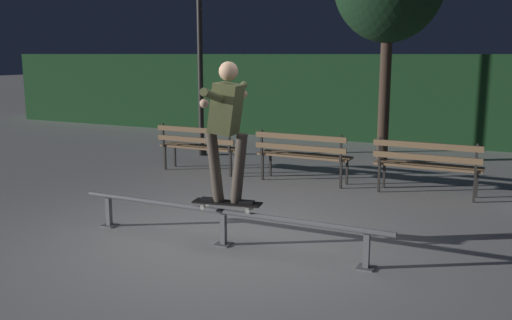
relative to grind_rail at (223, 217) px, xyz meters
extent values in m
plane|color=#ADAAA8|center=(0.00, 0.09, -0.32)|extent=(90.00, 90.00, 0.00)
cube|color=#193D1E|center=(0.00, 8.70, 0.74)|extent=(24.00, 1.20, 2.14)
cylinder|color=slate|center=(0.00, 0.00, 0.07)|extent=(3.89, 0.06, 0.06)
cube|color=slate|center=(-1.65, 0.00, -0.14)|extent=(0.06, 0.06, 0.36)
cube|color=slate|center=(-1.65, 0.00, -0.32)|extent=(0.18, 0.18, 0.01)
cube|color=slate|center=(0.00, 0.00, -0.14)|extent=(0.06, 0.06, 0.36)
cube|color=slate|center=(0.00, 0.00, -0.32)|extent=(0.18, 0.18, 0.01)
cube|color=slate|center=(1.65, 0.00, -0.14)|extent=(0.06, 0.06, 0.36)
cube|color=slate|center=(1.65, 0.00, -0.32)|extent=(0.18, 0.18, 0.01)
cube|color=black|center=(0.05, 0.00, 0.18)|extent=(0.80, 0.33, 0.02)
cube|color=black|center=(0.05, 0.00, 0.19)|extent=(0.79, 0.32, 0.00)
cube|color=#9E9EA3|center=(0.31, 0.05, 0.16)|extent=(0.08, 0.18, 0.02)
cube|color=#9E9EA3|center=(-0.21, -0.05, 0.16)|extent=(0.08, 0.18, 0.02)
cylinder|color=beige|center=(0.33, -0.03, 0.12)|extent=(0.06, 0.04, 0.05)
cylinder|color=beige|center=(0.30, 0.12, 0.12)|extent=(0.06, 0.04, 0.05)
cylinder|color=beige|center=(-0.20, -0.12, 0.12)|extent=(0.06, 0.04, 0.05)
cylinder|color=beige|center=(-0.22, 0.03, 0.12)|extent=(0.06, 0.04, 0.05)
cube|color=black|center=(0.23, 0.03, 0.20)|extent=(0.27, 0.14, 0.03)
cube|color=black|center=(-0.13, -0.03, 0.20)|extent=(0.27, 0.14, 0.03)
cylinder|color=#473D33|center=(0.19, 0.02, 0.57)|extent=(0.22, 0.16, 0.79)
cylinder|color=#473D33|center=(-0.09, -0.02, 0.57)|extent=(0.22, 0.16, 0.79)
cube|color=brown|center=(0.05, 0.00, 1.23)|extent=(0.39, 0.41, 0.57)
cylinder|color=brown|center=(0.12, -0.37, 1.39)|extent=(0.19, 0.61, 0.21)
cylinder|color=brown|center=(-0.01, 0.37, 1.39)|extent=(0.19, 0.61, 0.21)
sphere|color=tan|center=(0.17, -0.65, 1.34)|extent=(0.09, 0.09, 0.09)
sphere|color=tan|center=(-0.06, 0.65, 1.34)|extent=(0.09, 0.09, 0.09)
sphere|color=tan|center=(0.08, 0.01, 1.63)|extent=(0.21, 0.21, 0.21)
cube|color=#282623|center=(-1.63, 3.53, -0.10)|extent=(0.04, 0.04, 0.44)
cube|color=#282623|center=(-1.64, 3.21, -0.10)|extent=(0.04, 0.04, 0.44)
cube|color=#282623|center=(-1.64, 3.17, 0.34)|extent=(0.04, 0.04, 0.44)
cube|color=#282623|center=(-3.04, 3.55, -0.10)|extent=(0.04, 0.04, 0.44)
cube|color=#282623|center=(-3.04, 3.23, -0.10)|extent=(0.04, 0.04, 0.44)
cube|color=#282623|center=(-3.05, 3.19, 0.34)|extent=(0.04, 0.04, 0.44)
cube|color=brown|center=(-2.34, 3.52, 0.13)|extent=(1.60, 0.12, 0.04)
cube|color=brown|center=(-2.34, 3.38, 0.13)|extent=(1.60, 0.12, 0.04)
cube|color=brown|center=(-2.34, 3.24, 0.13)|extent=(1.60, 0.12, 0.04)
cube|color=brown|center=(-2.34, 3.17, 0.30)|extent=(1.60, 0.06, 0.09)
cube|color=brown|center=(-2.34, 3.17, 0.48)|extent=(1.60, 0.06, 0.09)
cube|color=#282623|center=(0.39, 3.53, -0.10)|extent=(0.04, 0.04, 0.44)
cube|color=#282623|center=(0.39, 3.21, -0.10)|extent=(0.04, 0.04, 0.44)
cube|color=#282623|center=(0.38, 3.17, 0.34)|extent=(0.04, 0.04, 0.44)
cube|color=#282623|center=(-1.02, 3.55, -0.10)|extent=(0.04, 0.04, 0.44)
cube|color=#282623|center=(-1.02, 3.23, -0.10)|extent=(0.04, 0.04, 0.44)
cube|color=#282623|center=(-1.02, 3.19, 0.34)|extent=(0.04, 0.04, 0.44)
cube|color=brown|center=(-0.31, 3.52, 0.13)|extent=(1.60, 0.12, 0.04)
cube|color=brown|center=(-0.32, 3.38, 0.13)|extent=(1.60, 0.12, 0.04)
cube|color=brown|center=(-0.32, 3.24, 0.13)|extent=(1.60, 0.12, 0.04)
cube|color=brown|center=(-0.32, 3.17, 0.30)|extent=(1.60, 0.06, 0.09)
cube|color=brown|center=(-0.32, 3.17, 0.48)|extent=(1.60, 0.06, 0.09)
cube|color=#282623|center=(2.41, 3.53, -0.10)|extent=(0.04, 0.04, 0.44)
cube|color=#282623|center=(2.41, 3.21, -0.10)|extent=(0.04, 0.04, 0.44)
cube|color=#282623|center=(2.41, 3.17, 0.34)|extent=(0.04, 0.04, 0.44)
cube|color=#282623|center=(1.00, 3.55, -0.10)|extent=(0.04, 0.04, 0.44)
cube|color=#282623|center=(1.00, 3.23, -0.10)|extent=(0.04, 0.04, 0.44)
cube|color=#282623|center=(1.00, 3.19, 0.34)|extent=(0.04, 0.04, 0.44)
cube|color=brown|center=(1.71, 3.52, 0.13)|extent=(1.60, 0.12, 0.04)
cube|color=brown|center=(1.71, 3.38, 0.13)|extent=(1.60, 0.12, 0.04)
cube|color=brown|center=(1.70, 3.24, 0.13)|extent=(1.60, 0.12, 0.04)
cube|color=brown|center=(1.70, 3.17, 0.30)|extent=(1.60, 0.06, 0.09)
cube|color=brown|center=(1.70, 3.17, 0.48)|extent=(1.60, 0.06, 0.09)
cylinder|color=#3D2D23|center=(0.45, 5.77, 0.98)|extent=(0.22, 0.22, 2.62)
cylinder|color=#282623|center=(-3.23, 4.87, 1.48)|extent=(0.11, 0.11, 3.60)
cylinder|color=#282623|center=(-3.23, 4.87, -0.26)|extent=(0.20, 0.20, 0.12)
camera|label=1|loc=(2.99, -5.35, 1.82)|focal=39.38mm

